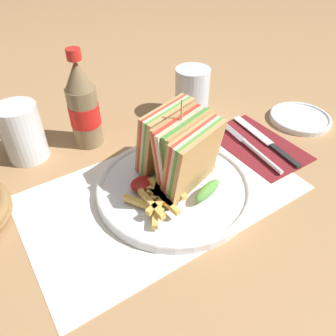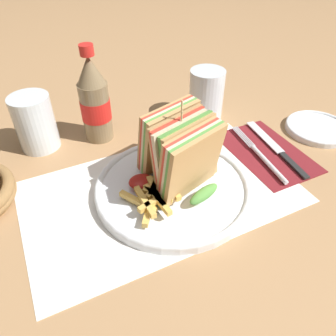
# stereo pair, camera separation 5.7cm
# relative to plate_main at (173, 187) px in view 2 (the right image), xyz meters

# --- Properties ---
(ground_plane) EXTENTS (4.00, 4.00, 0.00)m
(ground_plane) POSITION_rel_plate_main_xyz_m (0.02, 0.03, -0.01)
(ground_plane) COLOR #9E754C
(placemat) EXTENTS (0.47, 0.28, 0.00)m
(placemat) POSITION_rel_plate_main_xyz_m (-0.02, 0.01, -0.01)
(placemat) COLOR silver
(placemat) RESTS_ON ground_plane
(plate_main) EXTENTS (0.27, 0.27, 0.02)m
(plate_main) POSITION_rel_plate_main_xyz_m (0.00, 0.00, 0.00)
(plate_main) COLOR white
(plate_main) RESTS_ON ground_plane
(club_sandwich) EXTENTS (0.13, 0.18, 0.15)m
(club_sandwich) POSITION_rel_plate_main_xyz_m (0.02, 0.01, 0.07)
(club_sandwich) COLOR tan
(club_sandwich) RESTS_ON plate_main
(fries_pile) EXTENTS (0.09, 0.10, 0.02)m
(fries_pile) POSITION_rel_plate_main_xyz_m (-0.04, -0.02, 0.02)
(fries_pile) COLOR gold
(fries_pile) RESTS_ON plate_main
(ketchup_blob) EXTENTS (0.04, 0.04, 0.02)m
(ketchup_blob) POSITION_rel_plate_main_xyz_m (-0.05, 0.02, 0.02)
(ketchup_blob) COLOR maroon
(ketchup_blob) RESTS_ON plate_main
(napkin) EXTENTS (0.13, 0.20, 0.00)m
(napkin) POSITION_rel_plate_main_xyz_m (0.22, 0.02, -0.01)
(napkin) COLOR maroon
(napkin) RESTS_ON ground_plane
(fork) EXTENTS (0.03, 0.20, 0.01)m
(fork) POSITION_rel_plate_main_xyz_m (0.20, 0.00, -0.00)
(fork) COLOR silver
(fork) RESTS_ON napkin
(knife) EXTENTS (0.04, 0.21, 0.00)m
(knife) POSITION_rel_plate_main_xyz_m (0.25, 0.02, -0.00)
(knife) COLOR black
(knife) RESTS_ON napkin
(coke_bottle_near) EXTENTS (0.06, 0.06, 0.20)m
(coke_bottle_near) POSITION_rel_plate_main_xyz_m (-0.07, 0.23, 0.08)
(coke_bottle_near) COLOR #7A6647
(coke_bottle_near) RESTS_ON ground_plane
(glass_near) EXTENTS (0.08, 0.08, 0.11)m
(glass_near) POSITION_rel_plate_main_xyz_m (0.18, 0.20, 0.04)
(glass_near) COLOR silver
(glass_near) RESTS_ON ground_plane
(glass_far) EXTENTS (0.08, 0.08, 0.11)m
(glass_far) POSITION_rel_plate_main_xyz_m (-0.19, 0.25, 0.05)
(glass_far) COLOR silver
(glass_far) RESTS_ON ground_plane
(side_saucer) EXTENTS (0.14, 0.14, 0.01)m
(side_saucer) POSITION_rel_plate_main_xyz_m (0.38, 0.03, -0.00)
(side_saucer) COLOR white
(side_saucer) RESTS_ON ground_plane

